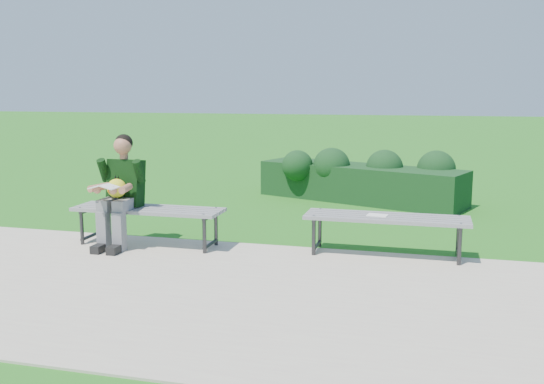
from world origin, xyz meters
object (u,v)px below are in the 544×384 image
Objects in this scene: hedge at (362,178)px; paper_sheet at (377,215)px; bench_left at (148,212)px; seated_boy at (120,188)px; bench_right at (386,221)px.

hedge reaches higher than paper_sheet.
seated_boy reaches higher than bench_left.
paper_sheet is at bearing -80.95° from hedge.
bench_left is 0.43m from seated_boy.
bench_right is 1.37× the size of seated_boy.
bench_right is 3.10m from seated_boy.
bench_left is (-2.12, -3.68, 0.03)m from hedge.
bench_left is 7.44× the size of paper_sheet.
bench_left is 2.68m from paper_sheet.
bench_left is at bearing 17.18° from seated_boy.
bench_right is 7.44× the size of paper_sheet.
seated_boy is 5.43× the size of paper_sheet.
seated_boy is at bearing -173.62° from paper_sheet.
bench_right reaches higher than paper_sheet.
seated_boy reaches higher than hedge.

